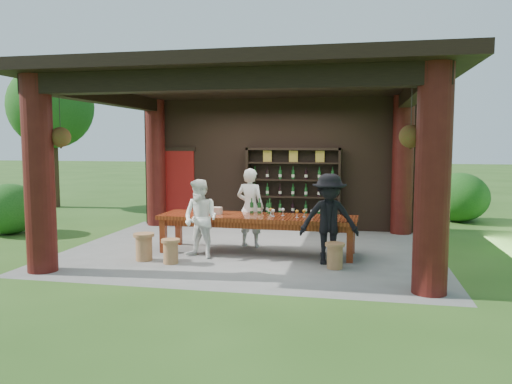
% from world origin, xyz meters
% --- Properties ---
extents(ground, '(90.00, 90.00, 0.00)m').
position_xyz_m(ground, '(0.00, 0.00, 0.00)').
color(ground, '#2D5119').
rests_on(ground, ground).
extents(pavilion, '(7.50, 6.00, 3.60)m').
position_xyz_m(pavilion, '(-0.01, 0.43, 2.13)').
color(pavilion, slate).
rests_on(pavilion, ground).
extents(wine_shelf, '(2.35, 0.36, 2.07)m').
position_xyz_m(wine_shelf, '(0.52, 2.45, 1.04)').
color(wine_shelf, black).
rests_on(wine_shelf, ground).
extents(tasting_table, '(3.93, 1.12, 0.75)m').
position_xyz_m(tasting_table, '(0.16, -0.27, 0.64)').
color(tasting_table, '#5B1F0D').
rests_on(tasting_table, ground).
extents(stool_near_left, '(0.34, 0.34, 0.45)m').
position_xyz_m(stool_near_left, '(-1.20, -1.46, 0.24)').
color(stool_near_left, '#94623B').
rests_on(stool_near_left, ground).
extents(stool_near_right, '(0.34, 0.34, 0.45)m').
position_xyz_m(stool_near_right, '(1.74, -1.23, 0.24)').
color(stool_near_right, '#94623B').
rests_on(stool_near_right, ground).
extents(stool_far_left, '(0.39, 0.39, 0.51)m').
position_xyz_m(stool_far_left, '(-1.78, -1.33, 0.27)').
color(stool_far_left, '#94623B').
rests_on(stool_far_left, ground).
extents(host, '(0.67, 0.51, 1.66)m').
position_xyz_m(host, '(-0.10, 0.30, 0.83)').
color(host, silver).
rests_on(host, ground).
extents(guest_woman, '(0.88, 0.78, 1.50)m').
position_xyz_m(guest_woman, '(-0.81, -0.90, 0.75)').
color(guest_woman, white).
rests_on(guest_woman, ground).
extents(guest_man, '(1.13, 0.75, 1.64)m').
position_xyz_m(guest_man, '(1.61, -0.90, 0.82)').
color(guest_man, black).
rests_on(guest_man, ground).
extents(table_bottles, '(0.45, 0.10, 0.31)m').
position_xyz_m(table_bottles, '(0.16, 0.05, 0.90)').
color(table_bottles, '#194C1E').
rests_on(table_bottles, tasting_table).
extents(table_glasses, '(0.90, 0.26, 0.15)m').
position_xyz_m(table_glasses, '(0.77, -0.27, 0.82)').
color(table_glasses, silver).
rests_on(table_glasses, tasting_table).
extents(napkin_basket, '(0.27, 0.19, 0.14)m').
position_xyz_m(napkin_basket, '(-0.72, -0.24, 0.82)').
color(napkin_basket, '#BF6672').
rests_on(napkin_basket, tasting_table).
extents(shrubs, '(13.94, 9.49, 1.36)m').
position_xyz_m(shrubs, '(1.60, 0.62, 0.54)').
color(shrubs, '#194C14').
rests_on(shrubs, ground).
extents(trees, '(21.70, 11.43, 4.80)m').
position_xyz_m(trees, '(4.17, 1.88, 3.37)').
color(trees, '#3F2819').
rests_on(trees, ground).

